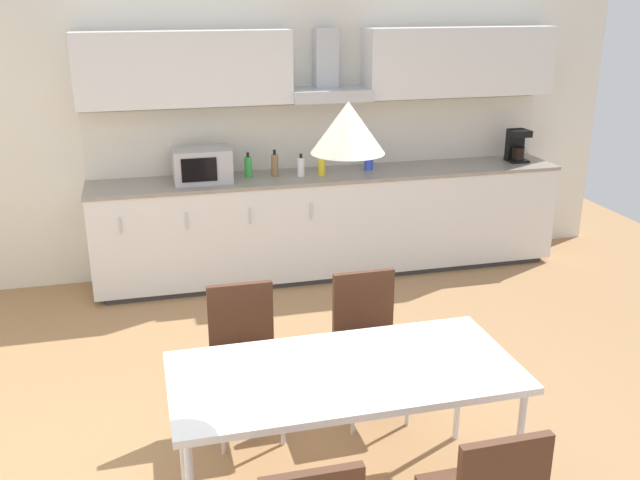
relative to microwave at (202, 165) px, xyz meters
The scene contains 16 objects.
ground_plane 2.90m from the microwave, 85.36° to the right, with size 9.26×8.94×0.02m, color #9E754C.
wall_back 0.46m from the microwave, 57.91° to the left, with size 7.41×0.10×2.57m, color silver.
kitchen_counter 1.28m from the microwave, ahead, with size 4.19×0.62×0.93m.
backsplash_tile 1.17m from the microwave, 14.18° to the left, with size 4.17×0.02×0.57m, color silver.
upper_wall_cabinets 1.37m from the microwave, ahead, with size 4.17×0.40×0.60m.
microwave is the anchor object (origin of this frame).
coffee_maker 2.94m from the microwave, ahead, with size 0.18×0.19×0.30m.
bottle_yellow 1.03m from the microwave, ahead, with size 0.06×0.06×0.30m.
bottle_blue 1.49m from the microwave, ahead, with size 0.08×0.08×0.28m.
bottle_white 0.85m from the microwave, ahead, with size 0.06×0.06×0.20m.
bottle_green 0.40m from the microwave, ahead, with size 0.06×0.06×0.22m.
bottle_brown 0.62m from the microwave, ahead, with size 0.06×0.06×0.23m.
dining_table 3.06m from the microwave, 83.09° to the right, with size 1.67×0.78×0.74m.
chair_far_right 2.43m from the microwave, 71.76° to the right, with size 0.40×0.40×0.87m.
chair_far_left 2.31m from the microwave, 90.24° to the right, with size 0.40×0.40×0.87m.
pendant_lamp 3.15m from the microwave, 83.09° to the right, with size 0.32×0.32×0.22m, color silver.
Camera 1 is at (-0.72, -3.22, 2.45)m, focal length 40.00 mm.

